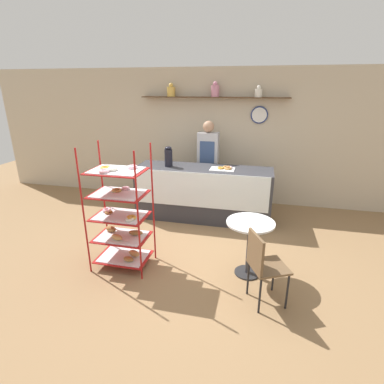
% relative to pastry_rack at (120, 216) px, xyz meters
% --- Properties ---
extents(ground_plane, '(14.00, 14.00, 0.00)m').
position_rel_pastry_rack_xyz_m(ground_plane, '(0.76, 0.40, -0.74)').
color(ground_plane, olive).
extents(back_wall, '(10.00, 0.30, 2.70)m').
position_rel_pastry_rack_xyz_m(back_wall, '(0.76, 2.86, 0.62)').
color(back_wall, beige).
rests_on(back_wall, ground_plane).
extents(display_counter, '(2.44, 0.69, 0.97)m').
position_rel_pastry_rack_xyz_m(display_counter, '(0.76, 1.79, -0.26)').
color(display_counter, '#333338').
rests_on(display_counter, ground_plane).
extents(pastry_rack, '(0.75, 0.54, 1.67)m').
position_rel_pastry_rack_xyz_m(pastry_rack, '(0.00, 0.00, 0.00)').
color(pastry_rack, '#A51919').
rests_on(pastry_rack, ground_plane).
extents(person_worker, '(0.40, 0.23, 1.73)m').
position_rel_pastry_rack_xyz_m(person_worker, '(0.73, 2.39, 0.21)').
color(person_worker, '#282833').
rests_on(person_worker, ground_plane).
extents(cafe_table, '(0.61, 0.61, 0.75)m').
position_rel_pastry_rack_xyz_m(cafe_table, '(1.67, 0.18, -0.19)').
color(cafe_table, '#262628').
rests_on(cafe_table, ground_plane).
extents(cafe_chair, '(0.51, 0.51, 0.87)m').
position_rel_pastry_rack_xyz_m(cafe_chair, '(1.84, -0.36, -0.21)').
color(cafe_chair, black).
rests_on(cafe_chair, ground_plane).
extents(coffee_carafe, '(0.14, 0.14, 0.36)m').
position_rel_pastry_rack_xyz_m(coffee_carafe, '(0.12, 1.75, 0.40)').
color(coffee_carafe, black).
rests_on(coffee_carafe, display_counter).
extents(donut_tray_counter, '(0.42, 0.29, 0.05)m').
position_rel_pastry_rack_xyz_m(donut_tray_counter, '(1.14, 1.78, 0.25)').
color(donut_tray_counter, silver).
rests_on(donut_tray_counter, display_counter).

